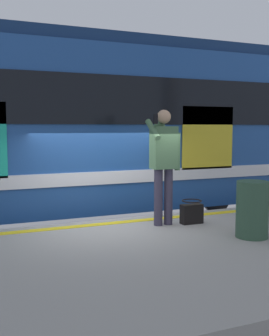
# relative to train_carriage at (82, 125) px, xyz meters

# --- Properties ---
(ground_plane) EXTENTS (26.65, 26.65, 0.00)m
(ground_plane) POSITION_rel_train_carriage_xyz_m (0.07, 2.00, -2.65)
(ground_plane) COLOR #3D3D3F
(platform) EXTENTS (17.77, 3.96, 1.03)m
(platform) POSITION_rel_train_carriage_xyz_m (0.07, 3.98, -2.14)
(platform) COLOR gray
(platform) RESTS_ON ground
(safety_line) EXTENTS (17.41, 0.16, 0.01)m
(safety_line) POSITION_rel_train_carriage_xyz_m (0.07, 2.30, -1.62)
(safety_line) COLOR yellow
(safety_line) RESTS_ON platform
(track_rail_near) EXTENTS (23.10, 0.08, 0.16)m
(track_rail_near) POSITION_rel_train_carriage_xyz_m (0.07, 0.71, -2.57)
(track_rail_near) COLOR slate
(track_rail_near) RESTS_ON ground
(track_rail_far) EXTENTS (23.10, 0.08, 0.16)m
(track_rail_far) POSITION_rel_train_carriage_xyz_m (0.07, -0.72, -2.57)
(track_rail_far) COLOR slate
(track_rail_far) RESTS_ON ground
(train_carriage) EXTENTS (12.96, 2.79, 4.22)m
(train_carriage) POSITION_rel_train_carriage_xyz_m (0.00, 0.00, 0.00)
(train_carriage) COLOR #1E478C
(train_carriage) RESTS_ON ground
(passenger) EXTENTS (0.57, 0.55, 1.85)m
(passenger) POSITION_rel_train_carriage_xyz_m (-0.60, 2.70, -0.53)
(passenger) COLOR #383347
(passenger) RESTS_ON platform
(handbag) EXTENTS (0.36, 0.33, 0.39)m
(handbag) POSITION_rel_train_carriage_xyz_m (-1.07, 2.81, -1.44)
(handbag) COLOR black
(handbag) RESTS_ON platform
(trash_bin) EXTENTS (0.46, 0.46, 0.81)m
(trash_bin) POSITION_rel_train_carriage_xyz_m (-1.44, 3.86, -1.22)
(trash_bin) COLOR #2D4C38
(trash_bin) RESTS_ON platform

